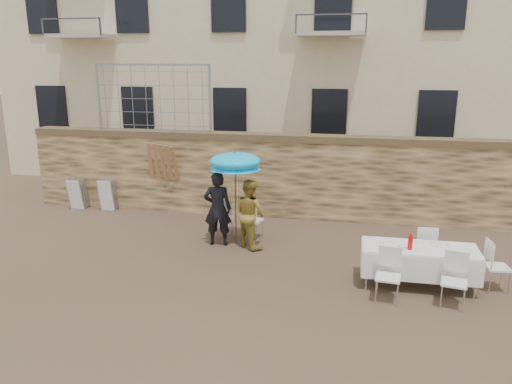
% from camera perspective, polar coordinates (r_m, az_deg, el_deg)
% --- Properties ---
extents(ground, '(80.00, 80.00, 0.00)m').
position_cam_1_polar(ground, '(9.25, -5.19, -11.81)').
color(ground, brown).
rests_on(ground, ground).
extents(stone_wall, '(13.00, 0.50, 2.20)m').
position_cam_1_polar(stone_wall, '(13.47, 0.64, 1.89)').
color(stone_wall, olive).
rests_on(stone_wall, ground).
extents(chain_link_fence, '(3.20, 0.06, 1.80)m').
position_cam_1_polar(chain_link_fence, '(14.02, -11.69, 10.38)').
color(chain_link_fence, gray).
rests_on(chain_link_fence, stone_wall).
extents(man_suit, '(0.68, 0.50, 1.72)m').
position_cam_1_polar(man_suit, '(11.36, -4.41, -1.91)').
color(man_suit, black).
rests_on(man_suit, ground).
extents(woman_dress, '(0.97, 0.94, 1.58)m').
position_cam_1_polar(woman_dress, '(11.21, -0.70, -2.49)').
color(woman_dress, gold).
rests_on(woman_dress, ground).
extents(umbrella, '(1.19, 1.19, 2.01)m').
position_cam_1_polar(umbrella, '(11.10, -2.39, 3.23)').
color(umbrella, '#3F3F44').
rests_on(umbrella, ground).
extents(couple_chair_left, '(0.56, 0.56, 0.96)m').
position_cam_1_polar(couple_chair_left, '(11.98, -3.67, -2.90)').
color(couple_chair_left, white).
rests_on(couple_chair_left, ground).
extents(couple_chair_right, '(0.60, 0.60, 0.96)m').
position_cam_1_polar(couple_chair_right, '(11.83, -0.39, -3.11)').
color(couple_chair_right, white).
rests_on(couple_chair_right, ground).
extents(banquet_table, '(2.10, 0.85, 0.78)m').
position_cam_1_polar(banquet_table, '(9.81, 18.23, -6.25)').
color(banquet_table, white).
rests_on(banquet_table, ground).
extents(soda_bottle, '(0.09, 0.09, 0.26)m').
position_cam_1_polar(soda_bottle, '(9.59, 17.22, -5.56)').
color(soda_bottle, red).
rests_on(soda_bottle, banquet_table).
extents(table_chair_front_left, '(0.53, 0.53, 0.96)m').
position_cam_1_polar(table_chair_front_left, '(9.15, 14.86, -9.25)').
color(table_chair_front_left, white).
rests_on(table_chair_front_left, ground).
extents(table_chair_front_right, '(0.57, 0.57, 0.96)m').
position_cam_1_polar(table_chair_front_right, '(9.31, 21.72, -9.45)').
color(table_chair_front_right, white).
rests_on(table_chair_front_right, ground).
extents(table_chair_back, '(0.51, 0.51, 0.96)m').
position_cam_1_polar(table_chair_back, '(10.67, 18.70, -6.01)').
color(table_chair_back, white).
rests_on(table_chair_back, ground).
extents(table_chair_side, '(0.54, 0.54, 0.96)m').
position_cam_1_polar(table_chair_side, '(10.28, 25.87, -7.58)').
color(table_chair_side, white).
rests_on(table_chair_side, ground).
extents(chair_stack_left, '(0.46, 0.47, 0.92)m').
position_cam_1_polar(chair_stack_left, '(15.16, -19.38, 0.02)').
color(chair_stack_left, white).
rests_on(chair_stack_left, ground).
extents(chair_stack_right, '(0.46, 0.40, 0.92)m').
position_cam_1_polar(chair_stack_right, '(14.72, -16.36, -0.15)').
color(chair_stack_right, white).
rests_on(chair_stack_right, ground).
extents(wood_planks, '(0.70, 0.20, 2.00)m').
position_cam_1_polar(wood_planks, '(14.00, -10.56, 1.72)').
color(wood_planks, '#A37749').
rests_on(wood_planks, ground).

